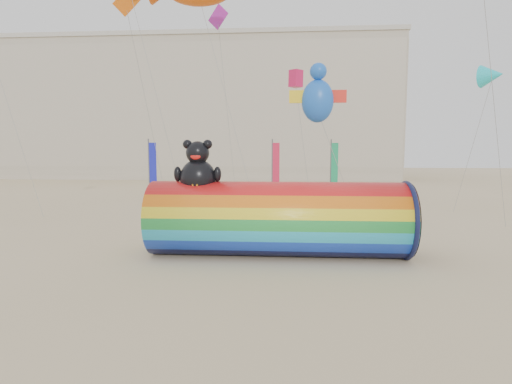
# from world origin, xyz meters

# --- Properties ---
(ground) EXTENTS (160.00, 160.00, 0.00)m
(ground) POSITION_xyz_m (0.00, 0.00, 0.00)
(ground) COLOR #CCB58C
(ground) RESTS_ON ground
(hotel_building) EXTENTS (60.40, 15.40, 20.60)m
(hotel_building) POSITION_xyz_m (-12.00, 45.95, 10.31)
(hotel_building) COLOR #B7AD99
(hotel_building) RESTS_ON ground
(windsock_assembly) EXTENTS (10.53, 3.21, 4.86)m
(windsock_assembly) POSITION_xyz_m (1.55, -0.68, 1.61)
(windsock_assembly) COLOR red
(windsock_assembly) RESTS_ON ground
(kite_handler) EXTENTS (0.75, 0.71, 1.72)m
(kite_handler) POSITION_xyz_m (4.69, 1.96, 0.86)
(kite_handler) COLOR slate
(kite_handler) RESTS_ON ground
(fabric_bundle) EXTENTS (2.62, 1.35, 0.41)m
(fabric_bundle) POSITION_xyz_m (5.74, 0.50, 0.17)
(fabric_bundle) COLOR #350912
(fabric_bundle) RESTS_ON ground
(festival_banners) EXTENTS (15.00, 2.84, 5.20)m
(festival_banners) POSITION_xyz_m (-0.53, 15.08, 2.64)
(festival_banners) COLOR #59595E
(festival_banners) RESTS_ON ground
(flying_kites) EXTENTS (29.77, 9.53, 8.85)m
(flying_kites) POSITION_xyz_m (0.15, 5.31, 11.97)
(flying_kites) COLOR #E6580C
(flying_kites) RESTS_ON ground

